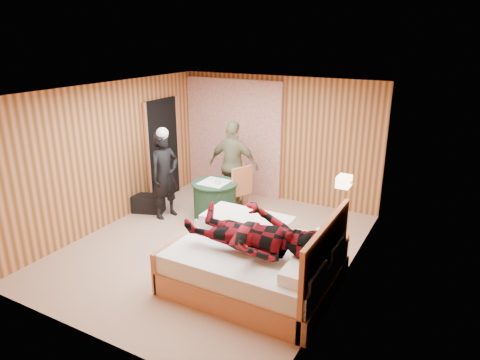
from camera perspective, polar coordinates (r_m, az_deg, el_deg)
The scene contains 23 objects.
floor at distance 7.03m, azimuth -3.61°, elevation -8.81°, with size 4.20×5.00×0.01m, color tan.
ceiling at distance 6.26m, azimuth -4.09°, elevation 11.86°, with size 4.20×5.00×0.01m, color white.
wall_back at distance 8.67m, azimuth 5.09°, elevation 5.43°, with size 4.20×0.02×2.50m, color #D0834F.
wall_left at distance 7.83m, azimuth -16.95°, elevation 3.19°, with size 0.02×5.00×2.50m, color #D0834F.
wall_right at distance 5.75m, azimuth 14.16°, elevation -2.23°, with size 0.02×5.00×2.50m, color #D0834F.
curtain at distance 9.05m, azimuth -0.93°, elevation 5.77°, with size 2.20×0.08×2.40m, color beige.
doorway at distance 8.85m, azimuth -10.24°, elevation 3.99°, with size 0.06×0.90×2.05m, color black.
wall_lamp at distance 6.18m, azimuth 13.72°, elevation -0.18°, with size 0.26×0.24×0.16m.
bed at distance 5.88m, azimuth 2.30°, elevation -10.98°, with size 2.14×1.69×1.16m.
nightstand at distance 6.32m, azimuth 11.83°, elevation -9.72°, with size 0.41×0.56×0.54m.
round_table at distance 7.83m, azimuth -3.36°, elevation -2.80°, with size 0.83×0.83×0.74m.
chair_far at distance 8.29m, azimuth -0.93°, elevation -0.24°, with size 0.46×0.46×0.93m.
chair_near at distance 7.91m, azimuth -0.24°, elevation -0.95°, with size 0.58×0.58×0.99m.
duffel_bag at distance 8.42m, azimuth -12.11°, elevation -3.09°, with size 0.59×0.31×0.33m, color black.
sneaker_left at distance 8.06m, azimuth -3.38°, elevation -4.58°, with size 0.25×0.10×0.11m, color white.
sneaker_right at distance 7.69m, azimuth -5.32°, elevation -5.83°, with size 0.25×0.10×0.11m, color white.
woman_standing at distance 7.93m, azimuth -10.00°, elevation 0.62°, with size 0.59×0.39×1.62m, color black.
man_at_table at distance 8.23m, azimuth -0.87°, elevation 1.96°, with size 1.01×0.42×1.72m, color #736F4C.
man_on_bed at distance 5.38m, azimuth 1.58°, elevation -5.90°, with size 1.77×0.67×0.86m, color maroon.
book_lower at distance 6.15m, azimuth 11.86°, elevation -7.71°, with size 0.17×0.22×0.02m, color white.
book_upper at distance 6.14m, azimuth 11.87°, elevation -7.54°, with size 0.16×0.22×0.02m, color white.
cup_nightstand at distance 6.29m, azimuth 12.38°, elevation -6.75°, with size 0.10×0.10×0.09m, color white.
cup_table at distance 7.59m, azimuth -2.98°, elevation -0.15°, with size 0.12×0.12×0.10m, color white.
Camera 1 is at (3.36, -5.23, 3.28)m, focal length 32.00 mm.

